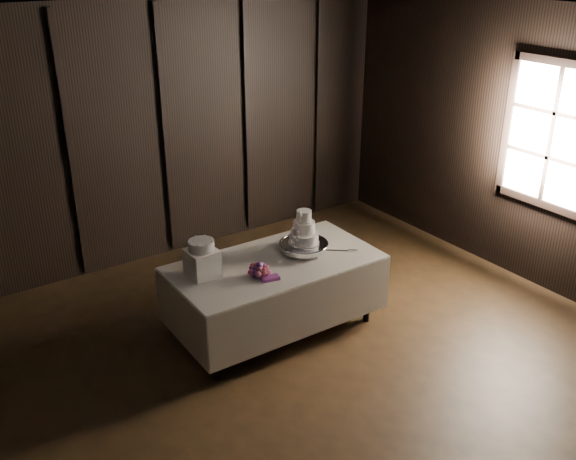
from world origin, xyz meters
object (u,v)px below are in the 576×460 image
Objects in this scene: box_pedestal at (202,263)px; bouquet at (258,270)px; display_table at (275,293)px; small_cake at (201,245)px; cake_stand at (304,247)px; wedding_cake at (303,231)px.

bouquet is at bearing -36.42° from box_pedestal.
display_table is 0.95m from small_cake.
box_pedestal reaches higher than bouquet.
bouquet reaches higher than display_table.
cake_stand is 2.08× the size of small_cake.
small_cake reaches higher than display_table.
cake_stand is at bearing -6.71° from small_cake.
wedding_cake is 1.03m from box_pedestal.
small_cake is (0.00, 0.00, 0.17)m from box_pedestal.
bouquet is (-0.28, -0.15, 0.40)m from display_table.
small_cake is at bearing 0.00° from box_pedestal.
box_pedestal is at bearing 173.29° from cake_stand.
display_table is at bearing -12.17° from small_cake.
bouquet is 1.41× the size of box_pedestal.
display_table is 5.85× the size of wedding_cake.
small_cake is (-1.01, 0.14, 0.07)m from wedding_cake.
small_cake is at bearing 173.29° from cake_stand.
small_cake is (-1.04, 0.12, 0.25)m from cake_stand.
bouquet is (-0.61, -0.16, -0.17)m from wedding_cake.
display_table is at bearing 171.87° from wedding_cake.
wedding_cake is at bearing 2.58° from display_table.
box_pedestal is at bearing 143.58° from bouquet.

